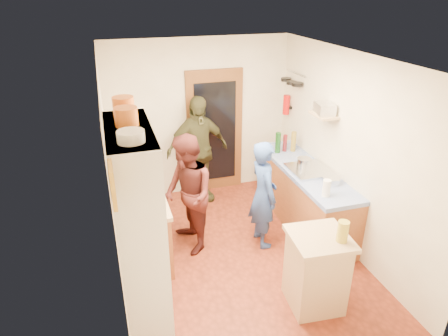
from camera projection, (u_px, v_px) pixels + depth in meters
name	position (u px, v px, depth m)	size (l,w,h in m)	color
floor	(237.00, 255.00, 5.39)	(3.00, 4.00, 0.02)	maroon
ceiling	(241.00, 57.00, 4.29)	(3.00, 4.00, 0.02)	silver
wall_back	(199.00, 118.00, 6.59)	(3.00, 0.02, 2.60)	silver
wall_front	(323.00, 271.00, 3.10)	(3.00, 0.02, 2.60)	silver
wall_left	(111.00, 184.00, 4.44)	(0.02, 4.00, 2.60)	silver
wall_right	(347.00, 153.00, 5.24)	(0.02, 4.00, 2.60)	silver
door_frame	(215.00, 132.00, 6.72)	(0.95, 0.06, 2.10)	brown
door_glass	(215.00, 133.00, 6.69)	(0.70, 0.02, 1.70)	black
hutch_body	(139.00, 235.00, 3.89)	(0.40, 1.20, 2.20)	white
hutch_top_shelf	(128.00, 130.00, 3.43)	(0.40, 1.14, 0.04)	white
plate_stack	(131.00, 136.00, 3.11)	(0.22, 0.22, 0.09)	white
orange_pot_a	(126.00, 117.00, 3.45)	(0.20, 0.20, 0.16)	orange
orange_pot_b	(123.00, 106.00, 3.71)	(0.20, 0.20, 0.18)	orange
left_counter_base	(141.00, 225.00, 5.28)	(0.60, 1.40, 0.85)	#9A572A
left_counter_top	(138.00, 195.00, 5.09)	(0.64, 1.44, 0.05)	tan
toaster	(146.00, 205.00, 4.64)	(0.24, 0.16, 0.18)	white
kettle	(134.00, 190.00, 4.95)	(0.16, 0.16, 0.18)	white
orange_bowl	(142.00, 183.00, 5.24)	(0.21, 0.21, 0.09)	orange
chopping_board	(135.00, 174.00, 5.55)	(0.30, 0.22, 0.03)	tan
right_counter_base	(303.00, 197.00, 5.97)	(0.60, 2.20, 0.84)	#9A572A
right_counter_top	(306.00, 170.00, 5.78)	(0.62, 2.22, 0.06)	#1437A6
hob	(309.00, 170.00, 5.66)	(0.55, 0.58, 0.04)	silver
pot_on_hob	(304.00, 163.00, 5.69)	(0.20, 0.20, 0.13)	silver
bottle_a	(278.00, 143.00, 6.23)	(0.08, 0.08, 0.33)	#143F14
bottle_b	(285.00, 143.00, 6.30)	(0.07, 0.07, 0.27)	#591419
bottle_c	(293.00, 141.00, 6.29)	(0.08, 0.08, 0.32)	olive
paper_towel	(326.00, 188.00, 4.97)	(0.10, 0.10, 0.22)	white
mixing_bowl	(331.00, 180.00, 5.31)	(0.23, 0.23, 0.09)	silver
island_base	(316.00, 273.00, 4.40)	(0.55, 0.55, 0.86)	tan
island_top	(320.00, 238.00, 4.21)	(0.62, 0.62, 0.05)	tan
cutting_board	(314.00, 236.00, 4.24)	(0.35, 0.28, 0.02)	white
oil_jar	(343.00, 231.00, 4.08)	(0.12, 0.12, 0.23)	#AD9E2D
pan_rail	(296.00, 73.00, 6.24)	(0.02, 0.02, 0.65)	silver
pan_hang_a	(297.00, 84.00, 6.12)	(0.18, 0.18, 0.05)	black
pan_hang_b	(291.00, 83.00, 6.31)	(0.16, 0.16, 0.05)	black
pan_hang_c	(286.00, 79.00, 6.47)	(0.17, 0.17, 0.05)	black
wall_shelf	(324.00, 115.00, 5.43)	(0.26, 0.42, 0.03)	tan
radio	(325.00, 109.00, 5.39)	(0.22, 0.30, 0.15)	silver
ext_bracket	(289.00, 107.00, 6.64)	(0.06, 0.10, 0.04)	black
fire_extinguisher	(286.00, 105.00, 6.61)	(0.11, 0.11, 0.32)	red
picture_frame	(113.00, 185.00, 2.79)	(0.03, 0.25, 0.30)	gold
person_hob	(266.00, 195.00, 5.33)	(0.55, 0.36, 1.51)	#2B478F
person_left	(189.00, 193.00, 5.25)	(0.79, 0.62, 1.63)	#441A18
person_back	(198.00, 150.00, 6.40)	(1.04, 0.43, 1.78)	#38371F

